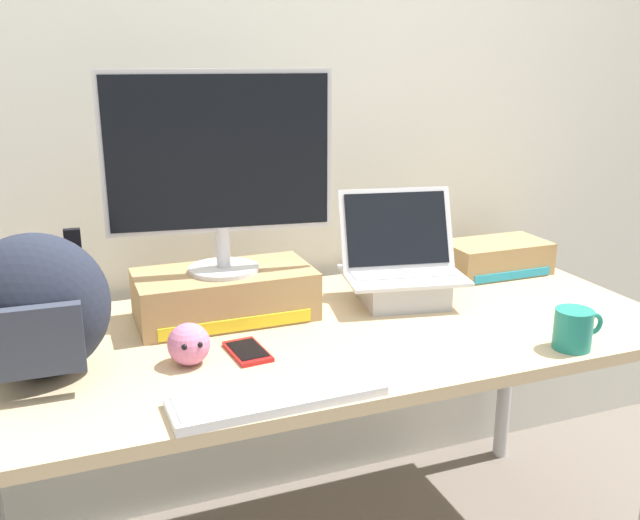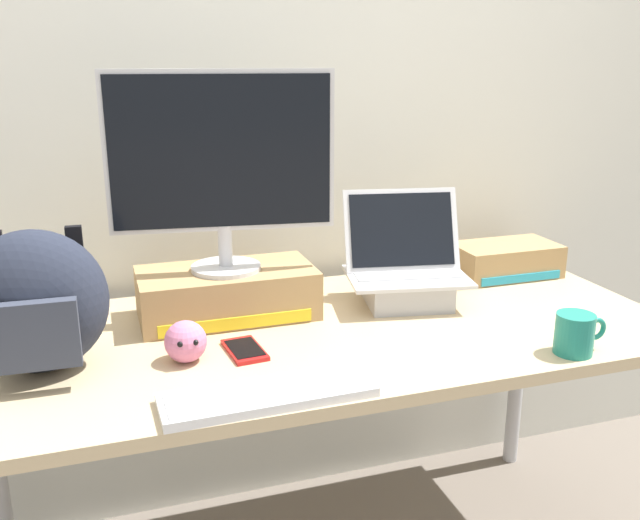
# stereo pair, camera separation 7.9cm
# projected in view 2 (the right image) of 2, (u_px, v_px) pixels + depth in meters

# --- Properties ---
(back_wall) EXTENTS (7.00, 0.10, 2.60)m
(back_wall) POSITION_uv_depth(u_px,v_px,m) (267.00, 94.00, 2.04)
(back_wall) COLOR silver
(back_wall) RESTS_ON ground
(desk) EXTENTS (1.80, 0.79, 0.75)m
(desk) POSITION_uv_depth(u_px,v_px,m) (320.00, 353.00, 1.76)
(desk) COLOR tan
(desk) RESTS_ON ground
(toner_box_yellow) EXTENTS (0.46, 0.24, 0.13)m
(toner_box_yellow) POSITION_uv_depth(u_px,v_px,m) (227.00, 293.00, 1.81)
(toner_box_yellow) COLOR #A88456
(toner_box_yellow) RESTS_ON desk
(desktop_monitor) EXTENTS (0.56, 0.18, 0.50)m
(desktop_monitor) POSITION_uv_depth(u_px,v_px,m) (222.00, 163.00, 1.72)
(desktop_monitor) COLOR silver
(desktop_monitor) RESTS_ON toner_box_yellow
(open_laptop) EXTENTS (0.36, 0.29, 0.30)m
(open_laptop) POSITION_uv_depth(u_px,v_px,m) (406.00, 280.00, 1.91)
(open_laptop) COLOR #ADADB2
(open_laptop) RESTS_ON desk
(external_keyboard) EXTENTS (0.43, 0.14, 0.02)m
(external_keyboard) POSITION_uv_depth(u_px,v_px,m) (268.00, 394.00, 1.38)
(external_keyboard) COLOR white
(external_keyboard) RESTS_ON desk
(messenger_backpack) EXTENTS (0.31, 0.26, 0.32)m
(messenger_backpack) POSITION_uv_depth(u_px,v_px,m) (35.00, 303.00, 1.47)
(messenger_backpack) COLOR #232838
(messenger_backpack) RESTS_ON desk
(coffee_mug) EXTENTS (0.13, 0.09, 0.10)m
(coffee_mug) POSITION_uv_depth(u_px,v_px,m) (575.00, 334.00, 1.59)
(coffee_mug) COLOR #1E7F70
(coffee_mug) RESTS_ON desk
(cell_phone) EXTENTS (0.09, 0.15, 0.01)m
(cell_phone) POSITION_uv_depth(u_px,v_px,m) (245.00, 350.00, 1.60)
(cell_phone) COLOR red
(cell_phone) RESTS_ON desk
(plush_toy) EXTENTS (0.10, 0.10, 0.10)m
(plush_toy) POSITION_uv_depth(u_px,v_px,m) (186.00, 341.00, 1.54)
(plush_toy) COLOR #CC7099
(plush_toy) RESTS_ON desk
(toner_box_cyan) EXTENTS (0.32, 0.18, 0.10)m
(toner_box_cyan) POSITION_uv_depth(u_px,v_px,m) (505.00, 260.00, 2.15)
(toner_box_cyan) COLOR #A88456
(toner_box_cyan) RESTS_ON desk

